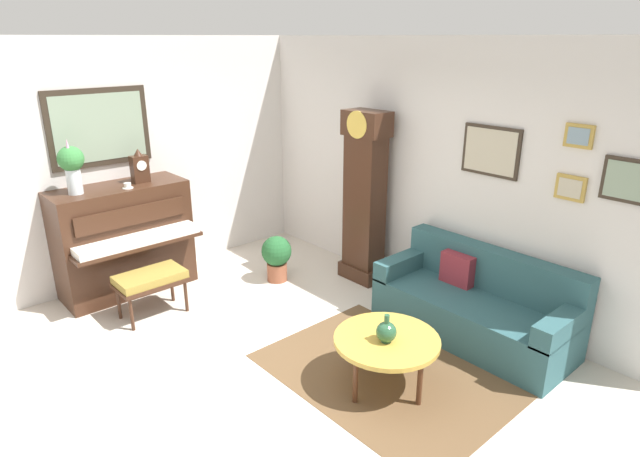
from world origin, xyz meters
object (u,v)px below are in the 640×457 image
(teacup, at_px, (128,186))
(potted_plant, at_px, (277,255))
(grandfather_clock, at_px, (364,202))
(mantel_clock, at_px, (140,167))
(flower_vase, at_px, (72,164))
(coffee_table, at_px, (387,341))
(piano, at_px, (125,239))
(piano_bench, at_px, (150,280))
(couch, at_px, (476,306))
(green_jug, at_px, (386,332))

(teacup, xyz_separation_m, potted_plant, (0.79, 1.38, -0.95))
(grandfather_clock, height_order, mantel_clock, grandfather_clock)
(grandfather_clock, bearing_deg, flower_vase, -120.37)
(coffee_table, bearing_deg, mantel_clock, -169.40)
(piano, height_order, coffee_table, piano)
(piano_bench, relative_size, coffee_table, 0.80)
(couch, xyz_separation_m, mantel_clock, (-3.22, -1.86, 1.10))
(flower_vase, height_order, teacup, flower_vase)
(green_jug, bearing_deg, mantel_clock, -170.23)
(flower_vase, distance_m, potted_plant, 2.43)
(grandfather_clock, bearing_deg, potted_plant, -127.96)
(potted_plant, bearing_deg, couch, 16.92)
(couch, distance_m, potted_plant, 2.39)
(piano, relative_size, grandfather_clock, 0.71)
(couch, xyz_separation_m, green_jug, (-0.01, -1.30, 0.22))
(grandfather_clock, distance_m, teacup, 2.64)
(coffee_table, bearing_deg, couch, 88.23)
(flower_vase, bearing_deg, piano_bench, 26.43)
(flower_vase, bearing_deg, mantel_clock, 89.96)
(coffee_table, xyz_separation_m, green_jug, (0.03, -0.04, 0.12))
(green_jug, height_order, potted_plant, green_jug)
(couch, height_order, green_jug, couch)
(piano_bench, bearing_deg, coffee_table, 20.92)
(flower_vase, bearing_deg, teacup, 72.89)
(piano, bearing_deg, couch, 33.43)
(flower_vase, xyz_separation_m, teacup, (0.15, 0.49, -0.29))
(mantel_clock, bearing_deg, flower_vase, -90.04)
(green_jug, bearing_deg, teacup, -165.83)
(grandfather_clock, height_order, potted_plant, grandfather_clock)
(piano_bench, bearing_deg, flower_vase, -153.57)
(mantel_clock, bearing_deg, green_jug, 9.77)
(couch, bearing_deg, piano_bench, -138.45)
(potted_plant, bearing_deg, grandfather_clock, 52.04)
(couch, xyz_separation_m, flower_vase, (-3.22, -2.56, 1.25))
(piano, relative_size, potted_plant, 2.57)
(teacup, height_order, green_jug, teacup)
(green_jug, bearing_deg, grandfather_clock, 138.82)
(grandfather_clock, height_order, green_jug, grandfather_clock)
(grandfather_clock, xyz_separation_m, green_jug, (1.63, -1.43, -0.43))
(teacup, bearing_deg, green_jug, 14.17)
(couch, relative_size, teacup, 16.38)
(mantel_clock, bearing_deg, teacup, -55.74)
(piano, distance_m, coffee_table, 3.31)
(piano, xyz_separation_m, potted_plant, (0.94, 1.43, -0.31))
(flower_vase, height_order, potted_plant, flower_vase)
(piano_bench, height_order, couch, couch)
(flower_vase, bearing_deg, piano, 90.30)
(grandfather_clock, distance_m, flower_vase, 3.17)
(couch, xyz_separation_m, potted_plant, (-2.28, -0.69, 0.01))
(couch, bearing_deg, piano, -146.57)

